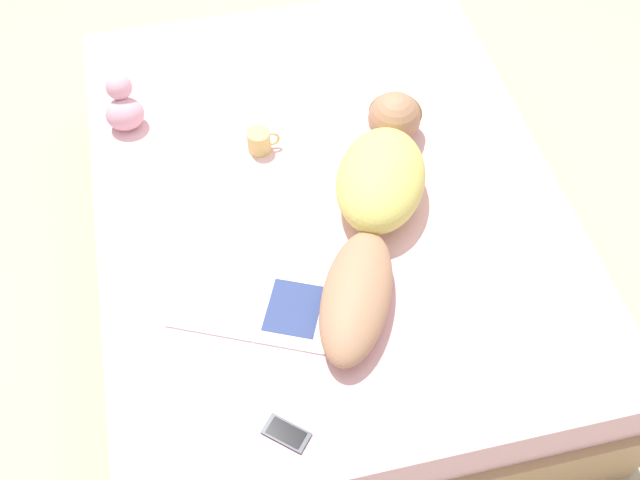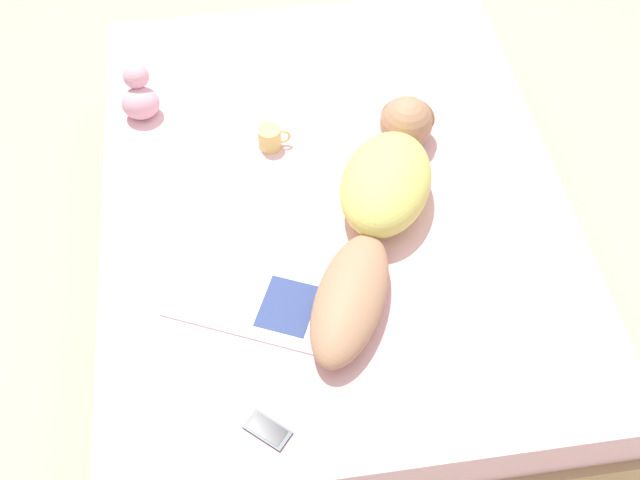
{
  "view_description": "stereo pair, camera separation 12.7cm",
  "coord_description": "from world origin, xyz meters",
  "px_view_note": "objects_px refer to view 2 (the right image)",
  "views": [
    {
      "loc": [
        -0.43,
        -1.77,
        2.7
      ],
      "look_at": [
        -0.09,
        -0.28,
        0.63
      ],
      "focal_mm": 42.0,
      "sensor_mm": 36.0,
      "label": 1
    },
    {
      "loc": [
        -0.3,
        -1.79,
        2.7
      ],
      "look_at": [
        -0.09,
        -0.28,
        0.63
      ],
      "focal_mm": 42.0,
      "sensor_mm": 36.0,
      "label": 2
    }
  ],
  "objects_px": {
    "person": "(382,198)",
    "cell_phone": "(268,430)",
    "open_magazine": "(251,298)",
    "coffee_mug": "(270,137)"
  },
  "relations": [
    {
      "from": "open_magazine",
      "to": "coffee_mug",
      "type": "relative_size",
      "value": 4.77
    },
    {
      "from": "person",
      "to": "cell_phone",
      "type": "relative_size",
      "value": 7.81
    },
    {
      "from": "person",
      "to": "open_magazine",
      "type": "xyz_separation_m",
      "value": [
        -0.49,
        -0.29,
        -0.09
      ]
    },
    {
      "from": "person",
      "to": "cell_phone",
      "type": "bearing_deg",
      "value": -97.8
    },
    {
      "from": "open_magazine",
      "to": "cell_phone",
      "type": "height_order",
      "value": "same"
    },
    {
      "from": "coffee_mug",
      "to": "cell_phone",
      "type": "relative_size",
      "value": 0.85
    },
    {
      "from": "open_magazine",
      "to": "cell_phone",
      "type": "distance_m",
      "value": 0.47
    },
    {
      "from": "open_magazine",
      "to": "cell_phone",
      "type": "relative_size",
      "value": 4.04
    },
    {
      "from": "cell_phone",
      "to": "coffee_mug",
      "type": "bearing_deg",
      "value": 34.88
    },
    {
      "from": "person",
      "to": "open_magazine",
      "type": "height_order",
      "value": "person"
    }
  ]
}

